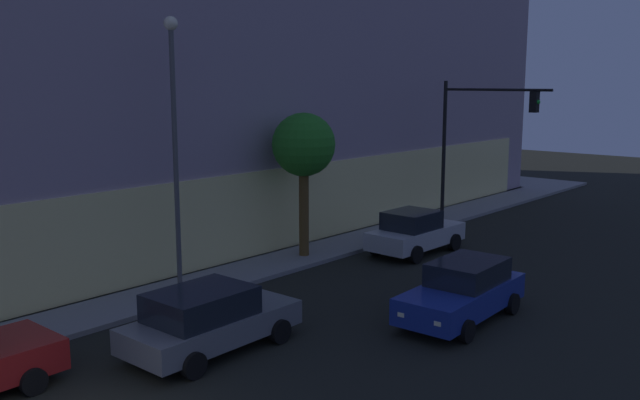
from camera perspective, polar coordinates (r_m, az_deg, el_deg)
modern_building at (r=36.67m, az=-13.91°, el=10.33°), size 40.02×22.76×14.72m
traffic_light_far_corner at (r=32.44m, az=12.74°, el=5.86°), size 0.55×5.43×6.65m
street_lamp_sidewalk at (r=22.03m, az=-12.01°, el=6.27°), size 0.44×0.44×8.58m
sidewalk_tree at (r=25.88m, az=-1.36°, el=4.44°), size 2.40×2.40×5.48m
car_grey at (r=17.77m, az=-9.24°, el=-9.73°), size 4.66×2.28×1.66m
car_blue at (r=20.21m, az=11.79°, el=-7.40°), size 4.75×2.20×1.69m
car_silver at (r=27.55m, az=7.88°, el=-2.65°), size 4.46×2.18×1.73m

